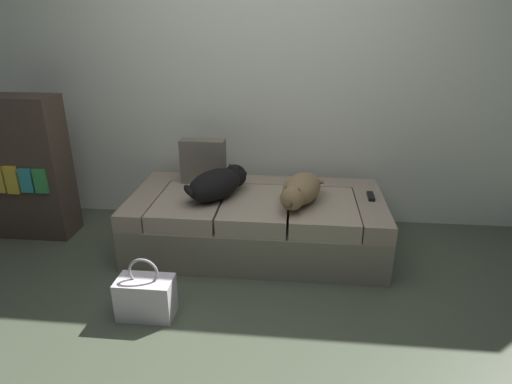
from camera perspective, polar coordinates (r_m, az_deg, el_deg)
ground_plane at (r=2.40m, az=-2.63°, el=-19.99°), size 10.00×10.00×0.00m
back_wall at (r=3.48m, az=1.15°, el=18.55°), size 6.40×0.10×2.80m
couch at (r=3.19m, az=0.09°, el=-4.04°), size 1.82×0.89×0.42m
dog_dark at (r=3.05m, az=-5.01°, el=1.19°), size 0.46×0.57×0.21m
dog_tan at (r=2.95m, az=5.89°, el=0.24°), size 0.36×0.56×0.19m
tv_remote at (r=3.17m, az=15.01°, el=-0.54°), size 0.05×0.15×0.02m
throw_pillow at (r=3.33m, az=-7.03°, el=4.07°), size 0.34×0.13×0.34m
handbag at (r=2.61m, az=-14.43°, el=-13.33°), size 0.32×0.18×0.38m
bookshelf at (r=3.72m, az=-27.89°, el=2.84°), size 0.56×0.30×1.10m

